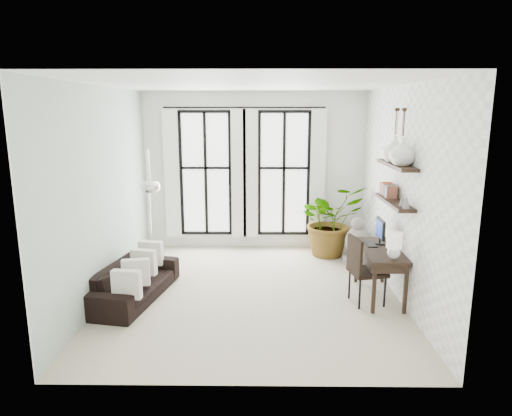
{
  "coord_description": "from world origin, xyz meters",
  "views": [
    {
      "loc": [
        0.14,
        -6.78,
        2.84
      ],
      "look_at": [
        0.06,
        0.3,
        1.31
      ],
      "focal_mm": 32.0,
      "sensor_mm": 36.0,
      "label": 1
    }
  ],
  "objects_px": {
    "sofa": "(134,281)",
    "buddha": "(357,244)",
    "arc_lamp": "(149,178)",
    "desk_chair": "(362,266)",
    "desk": "(381,253)",
    "plant": "(330,220)"
  },
  "relations": [
    {
      "from": "sofa",
      "to": "buddha",
      "type": "relative_size",
      "value": 2.12
    },
    {
      "from": "desk",
      "to": "plant",
      "type": "bearing_deg",
      "value": 101.84
    },
    {
      "from": "desk_chair",
      "to": "plant",
      "type": "bearing_deg",
      "value": 81.84
    },
    {
      "from": "desk",
      "to": "arc_lamp",
      "type": "bearing_deg",
      "value": 168.3
    },
    {
      "from": "plant",
      "to": "buddha",
      "type": "height_order",
      "value": "plant"
    },
    {
      "from": "desk_chair",
      "to": "sofa",
      "type": "bearing_deg",
      "value": 166.11
    },
    {
      "from": "plant",
      "to": "buddha",
      "type": "distance_m",
      "value": 0.75
    },
    {
      "from": "sofa",
      "to": "plant",
      "type": "relative_size",
      "value": 1.33
    },
    {
      "from": "plant",
      "to": "desk_chair",
      "type": "height_order",
      "value": "plant"
    },
    {
      "from": "sofa",
      "to": "arc_lamp",
      "type": "height_order",
      "value": "arc_lamp"
    },
    {
      "from": "sofa",
      "to": "desk_chair",
      "type": "height_order",
      "value": "desk_chair"
    },
    {
      "from": "sofa",
      "to": "buddha",
      "type": "bearing_deg",
      "value": -54.96
    },
    {
      "from": "sofa",
      "to": "buddha",
      "type": "xyz_separation_m",
      "value": [
        3.73,
        1.67,
        0.1
      ]
    },
    {
      "from": "sofa",
      "to": "desk",
      "type": "bearing_deg",
      "value": -78.48
    },
    {
      "from": "sofa",
      "to": "buddha",
      "type": "height_order",
      "value": "buddha"
    },
    {
      "from": "desk_chair",
      "to": "arc_lamp",
      "type": "distance_m",
      "value": 3.65
    },
    {
      "from": "sofa",
      "to": "desk",
      "type": "distance_m",
      "value": 3.77
    },
    {
      "from": "sofa",
      "to": "arc_lamp",
      "type": "relative_size",
      "value": 0.84
    },
    {
      "from": "desk_chair",
      "to": "desk",
      "type": "bearing_deg",
      "value": 19.67
    },
    {
      "from": "plant",
      "to": "desk",
      "type": "xyz_separation_m",
      "value": [
        0.45,
        -2.15,
        0.02
      ]
    },
    {
      "from": "desk_chair",
      "to": "buddha",
      "type": "relative_size",
      "value": 1.15
    },
    {
      "from": "plant",
      "to": "arc_lamp",
      "type": "bearing_deg",
      "value": -156.42
    }
  ]
}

